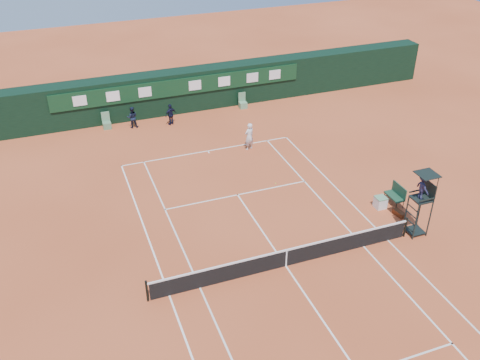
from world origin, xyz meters
name	(u,v)px	position (x,y,z in m)	size (l,w,h in m)	color
ground	(286,266)	(0.00, 0.00, 0.00)	(90.00, 90.00, 0.00)	#C9572F
court_lines	(286,266)	(0.00, 0.00, 0.01)	(11.05, 23.85, 0.01)	silver
tennis_net	(286,257)	(0.00, 0.00, 0.51)	(12.90, 0.10, 1.10)	black
back_wall	(179,91)	(0.00, 18.74, 1.51)	(40.00, 1.65, 3.00)	black
linesman_chair_left	(107,124)	(-5.50, 17.48, 0.32)	(0.55, 0.50, 1.15)	#54805A
linesman_chair_right	(243,104)	(4.50, 17.48, 0.32)	(0.55, 0.50, 1.15)	#609369
umpire_chair	(423,191)	(7.05, 0.05, 2.46)	(0.96, 0.95, 3.42)	black
player_bench	(397,194)	(7.72, 2.67, 0.60)	(0.56, 1.20, 1.10)	#193F2A
tennis_bag	(399,213)	(7.22, 1.61, 0.13)	(0.31, 0.71, 0.27)	black
cooler	(380,202)	(6.70, 2.59, 0.33)	(0.57, 0.57, 0.65)	silver
tennis_ball	(276,183)	(2.44, 6.73, 0.03)	(0.07, 0.07, 0.07)	#BAD030
player	(249,136)	(2.56, 11.20, 0.91)	(0.66, 0.43, 1.82)	silver
ball_kid_left	(132,117)	(-3.79, 17.00, 0.75)	(0.73, 0.57, 1.51)	black
ball_kid_right	(171,114)	(-1.20, 16.52, 0.76)	(0.89, 0.37, 1.52)	black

